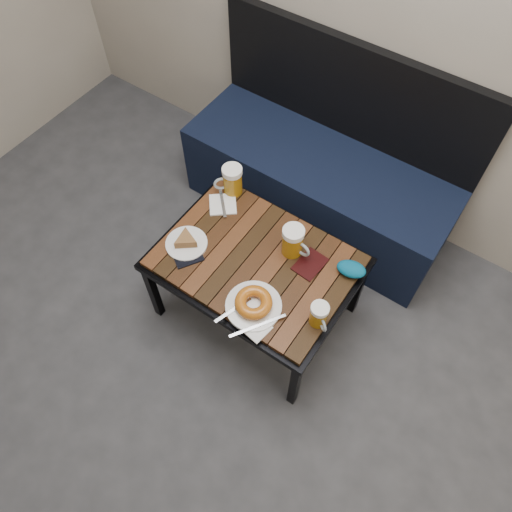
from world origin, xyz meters
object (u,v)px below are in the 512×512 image
Objects in this scene: beer_mug_centre at (293,241)px; passport_navy at (188,257)px; cafe_table at (256,265)px; beer_mug_right at (319,315)px; knit_pouch at (351,269)px; bench at (320,179)px; beer_mug_left at (232,180)px; plate_pie at (186,242)px; plate_bagel at (253,304)px; passport_burgundy at (310,264)px.

passport_navy is at bearing -135.94° from beer_mug_centre.
beer_mug_centre is (0.10, 0.12, 0.12)m from cafe_table.
beer_mug_right reaches higher than knit_pouch.
bench reaches higher than beer_mug_left.
plate_pie reaches higher than cafe_table.
beer_mug_right is at bearing 37.58° from passport_navy.
cafe_table is 0.20m from beer_mug_centre.
beer_mug_centre is (0.41, -0.13, 0.00)m from beer_mug_left.
beer_mug_centre is 1.29× the size of beer_mug_right.
beer_mug_centre is 0.53× the size of plate_bagel.
bench is at bearing 96.40° from cafe_table.
passport_navy is at bearing 174.12° from plate_bagel.
knit_pouch is (0.26, 0.05, -0.05)m from beer_mug_centre.
cafe_table is (0.08, -0.71, 0.16)m from bench.
beer_mug_right is 0.97× the size of passport_navy.
beer_mug_left is (-0.23, -0.46, 0.27)m from bench.
plate_pie is 0.54m from passport_burgundy.
knit_pouch is at bearing 126.61° from beer_mug_right.
plate_pie is at bearing -156.96° from knit_pouch.
passport_navy is at bearing -100.77° from bench.
cafe_table is 0.40m from knit_pouch.
beer_mug_right is at bearing 0.49° from plate_pie.
plate_bagel is (0.20, -0.90, 0.23)m from bench.
plate_pie is (-0.65, -0.01, -0.04)m from beer_mug_right.
beer_mug_right reaches higher than plate_bagel.
plate_bagel is (0.12, -0.19, 0.07)m from cafe_table.
passport_navy is 0.52m from passport_burgundy.
bench is 11.79× the size of passport_navy.
knit_pouch reaches higher than plate_pie.
beer_mug_right is 0.82× the size of passport_burgundy.
plate_pie is 0.65× the size of plate_bagel.
beer_mug_left is (-0.31, 0.25, 0.12)m from cafe_table.
plate_pie reaches higher than passport_burgundy.
cafe_table is at bearing -154.55° from knit_pouch.
beer_mug_centre is 0.27m from knit_pouch.
passport_burgundy is at bearing 74.70° from plate_bagel.
passport_burgundy is (0.49, 0.21, -0.02)m from plate_pie.
passport_burgundy is (0.45, 0.26, 0.00)m from passport_navy.
cafe_table is 5.68× the size of beer_mug_left.
beer_mug_left is 0.36m from plate_pie.
passport_burgundy is (0.51, -0.14, -0.07)m from beer_mug_left.
passport_navy is at bearing -147.86° from cafe_table.
cafe_table is at bearing -124.32° from beer_mug_centre.
beer_mug_centre reaches higher than plate_pie.
bench is 9.39× the size of beer_mug_centre.
plate_bagel is (0.42, -0.44, -0.05)m from beer_mug_left.
beer_mug_left reaches higher than plate_pie.
plate_bagel reaches higher than cafe_table.
bench is 9.47× the size of beer_mug_left.
beer_mug_right reaches higher than passport_burgundy.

